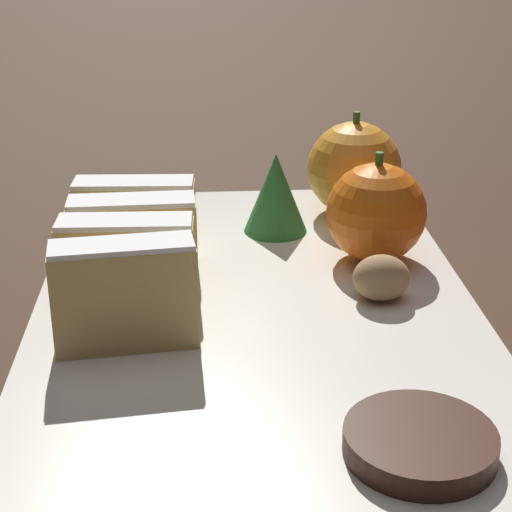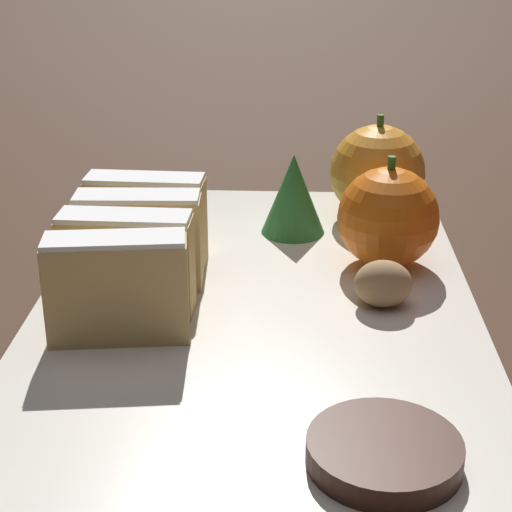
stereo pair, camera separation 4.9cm
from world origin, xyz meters
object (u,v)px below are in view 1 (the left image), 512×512
object	(u,v)px
orange_far	(376,213)
walnut	(380,276)
orange_near	(354,169)
chocolate_cookie	(420,442)

from	to	relation	value
orange_far	walnut	world-z (taller)	orange_far
orange_near	orange_far	world-z (taller)	orange_near
orange_far	orange_near	bearing A→B (deg)	89.64
orange_far	chocolate_cookie	distance (m)	0.21
orange_near	chocolate_cookie	xyz separation A→B (m)	(-0.02, -0.30, -0.03)
walnut	chocolate_cookie	world-z (taller)	walnut
orange_far	walnut	xyz separation A→B (m)	(-0.01, -0.06, -0.02)
orange_near	orange_far	distance (m)	0.09
orange_far	chocolate_cookie	world-z (taller)	orange_far
orange_near	chocolate_cookie	size ratio (longest dim) A/B	1.16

